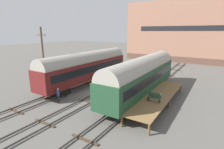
{
  "coord_description": "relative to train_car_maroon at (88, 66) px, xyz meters",
  "views": [
    {
      "loc": [
        12.84,
        -18.05,
        8.24
      ],
      "look_at": [
        0.0,
        2.69,
        2.2
      ],
      "focal_mm": 28.0,
      "sensor_mm": 36.0,
      "label": 1
    }
  ],
  "objects": [
    {
      "name": "warehouse_building",
      "position": [
        7.61,
        33.5,
        5.27
      ],
      "size": [
        29.86,
        10.89,
        16.4
      ],
      "color": "brown",
      "rests_on": "ground"
    },
    {
      "name": "utility_pole",
      "position": [
        -2.92,
        -5.84,
        1.64
      ],
      "size": [
        1.8,
        0.24,
        8.84
      ],
      "color": "#473828",
      "rests_on": "ground"
    },
    {
      "name": "track_middle",
      "position": [
        4.75,
        -3.03,
        -2.79
      ],
      "size": [
        2.6,
        60.0,
        0.26
      ],
      "color": "#4C4742",
      "rests_on": "ground"
    },
    {
      "name": "track_left",
      "position": [
        0.0,
        -3.03,
        -2.79
      ],
      "size": [
        2.6,
        60.0,
        0.26
      ],
      "color": "#4C4742",
      "rests_on": "ground"
    },
    {
      "name": "station_platform",
      "position": [
        12.24,
        -2.45,
        -1.88
      ],
      "size": [
        2.83,
        12.93,
        1.14
      ],
      "color": "brown",
      "rests_on": "ground"
    },
    {
      "name": "ground_plane",
      "position": [
        4.75,
        -3.03,
        -2.94
      ],
      "size": [
        200.0,
        200.0,
        0.0
      ],
      "primitive_type": "plane",
      "color": "#56544F"
    },
    {
      "name": "track_right",
      "position": [
        9.5,
        -3.03,
        -2.79
      ],
      "size": [
        2.6,
        60.0,
        0.26
      ],
      "color": "#4C4742",
      "rests_on": "ground"
    },
    {
      "name": "person_worker",
      "position": [
        1.88,
        -7.84,
        -1.88
      ],
      "size": [
        0.32,
        0.32,
        1.74
      ],
      "color": "#282833",
      "rests_on": "ground"
    },
    {
      "name": "bench",
      "position": [
        12.37,
        -4.27,
        -1.31
      ],
      "size": [
        1.4,
        0.4,
        0.91
      ],
      "color": "#2D4C33",
      "rests_on": "station_platform"
    },
    {
      "name": "train_car_green",
      "position": [
        9.5,
        -0.68,
        -0.02
      ],
      "size": [
        3.07,
        17.36,
        5.16
      ],
      "color": "black",
      "rests_on": "ground"
    },
    {
      "name": "train_car_maroon",
      "position": [
        0.0,
        0.0,
        0.0
      ],
      "size": [
        2.99,
        18.3,
        5.16
      ],
      "color": "black",
      "rests_on": "ground"
    }
  ]
}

